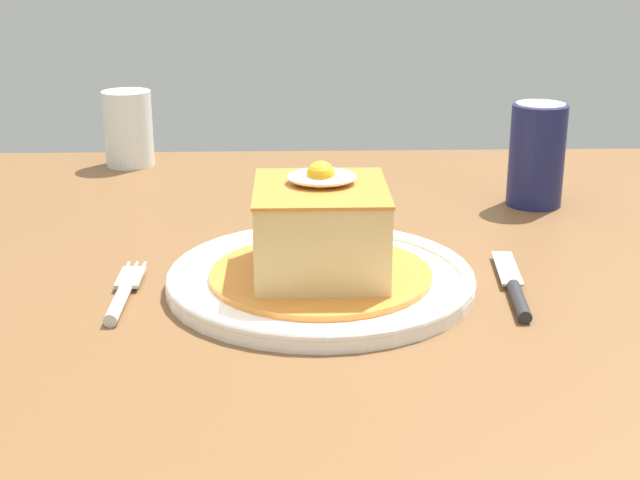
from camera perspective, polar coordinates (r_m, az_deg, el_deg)
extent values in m
cube|color=brown|center=(0.89, -3.18, -3.38)|extent=(1.25, 1.04, 0.04)
cylinder|color=brown|center=(1.54, 18.45, -9.57)|extent=(0.07, 0.07, 0.70)
cylinder|color=white|center=(0.85, 0.04, -2.67)|extent=(0.29, 0.29, 0.01)
torus|color=white|center=(0.85, 0.04, -2.21)|extent=(0.29, 0.29, 0.01)
cylinder|color=orange|center=(0.85, 0.04, -2.17)|extent=(0.21, 0.21, 0.01)
cube|color=#DBB770|center=(0.83, 0.04, 0.57)|extent=(0.12, 0.13, 0.08)
cube|color=orange|center=(0.82, 0.04, 3.29)|extent=(0.12, 0.13, 0.00)
ellipsoid|color=white|center=(0.83, 0.10, 3.97)|extent=(0.06, 0.06, 0.01)
sphere|color=yellow|center=(0.82, 0.04, 4.06)|extent=(0.03, 0.03, 0.03)
cylinder|color=silver|center=(0.82, -12.55, -3.93)|extent=(0.01, 0.08, 0.01)
cube|color=silver|center=(0.88, -11.80, -2.30)|extent=(0.02, 0.05, 0.00)
cylinder|color=silver|center=(0.90, -11.04, -1.73)|extent=(0.00, 0.03, 0.00)
cylinder|color=silver|center=(0.90, -11.54, -1.73)|extent=(0.00, 0.03, 0.00)
cylinder|color=silver|center=(0.90, -12.04, -1.73)|extent=(0.00, 0.03, 0.00)
cylinder|color=#262628|center=(0.82, 12.37, -3.76)|extent=(0.02, 0.08, 0.01)
cube|color=silver|center=(0.90, 11.64, -1.74)|extent=(0.03, 0.09, 0.00)
cylinder|color=#191E51|center=(1.12, 13.43, 5.17)|extent=(0.07, 0.07, 0.12)
cylinder|color=silver|center=(1.11, 13.68, 8.28)|extent=(0.06, 0.06, 0.00)
cylinder|color=gold|center=(1.32, -11.86, 5.86)|extent=(0.06, 0.06, 0.06)
cylinder|color=silver|center=(1.31, -11.93, 6.86)|extent=(0.07, 0.07, 0.10)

